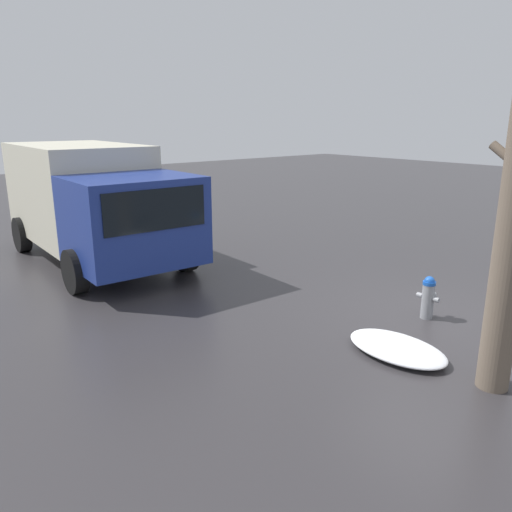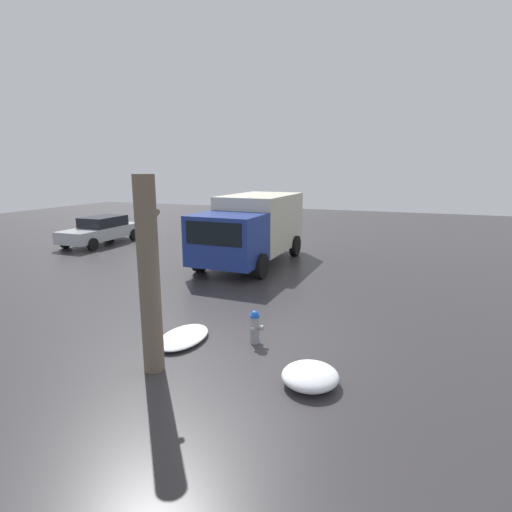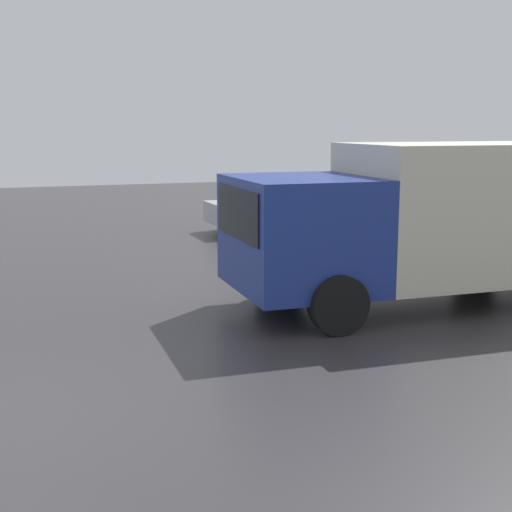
# 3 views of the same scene
# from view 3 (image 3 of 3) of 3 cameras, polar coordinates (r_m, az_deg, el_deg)

# --- Properties ---
(delivery_truck) EXTENTS (6.44, 2.93, 2.75)m
(delivery_truck) POSITION_cam_3_polar(r_m,az_deg,el_deg) (12.47, 13.38, 2.99)
(delivery_truck) COLOR navy
(delivery_truck) RESTS_ON ground_plane
(parked_car) EXTENTS (4.51, 1.90, 1.40)m
(parked_car) POSITION_cam_3_polar(r_m,az_deg,el_deg) (20.89, 2.52, 4.01)
(parked_car) COLOR #ADB2B7
(parked_car) RESTS_ON ground_plane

